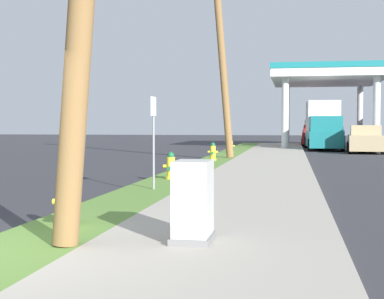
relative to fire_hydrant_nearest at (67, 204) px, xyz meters
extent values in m
cube|color=#A8A093|center=(2.32, -1.99, -0.39)|extent=(3.20, 80.00, 0.12)
cylinder|color=yellow|center=(0.00, 0.01, -0.30)|extent=(0.29, 0.29, 0.06)
cylinder|color=yellow|center=(0.00, 0.01, -0.03)|extent=(0.22, 0.22, 0.60)
sphere|color=#196038|center=(0.00, 0.01, 0.31)|extent=(0.19, 0.19, 0.19)
cylinder|color=#196038|center=(0.00, 0.01, 0.39)|extent=(0.06, 0.06, 0.05)
cylinder|color=yellow|center=(-0.16, 0.01, 0.02)|extent=(0.10, 0.09, 0.09)
cylinder|color=yellow|center=(0.16, 0.01, 0.02)|extent=(0.10, 0.09, 0.09)
cylinder|color=#196038|center=(0.00, -0.16, -0.03)|extent=(0.11, 0.12, 0.11)
cylinder|color=yellow|center=(0.00, 7.24, -0.30)|extent=(0.29, 0.29, 0.06)
cylinder|color=yellow|center=(0.00, 7.24, -0.03)|extent=(0.22, 0.22, 0.60)
sphere|color=#196038|center=(0.00, 7.24, 0.31)|extent=(0.19, 0.19, 0.19)
cylinder|color=#196038|center=(0.00, 7.24, 0.39)|extent=(0.06, 0.06, 0.05)
cylinder|color=yellow|center=(-0.16, 7.24, 0.02)|extent=(0.10, 0.09, 0.09)
cylinder|color=yellow|center=(0.16, 7.24, 0.02)|extent=(0.10, 0.09, 0.09)
cylinder|color=#196038|center=(0.00, 7.07, -0.03)|extent=(0.11, 0.12, 0.11)
cylinder|color=yellow|center=(0.00, 15.50, -0.30)|extent=(0.29, 0.29, 0.06)
cylinder|color=yellow|center=(0.00, 15.50, -0.03)|extent=(0.22, 0.22, 0.60)
sphere|color=#196038|center=(0.00, 15.50, 0.31)|extent=(0.19, 0.19, 0.19)
cylinder|color=#196038|center=(0.00, 15.50, 0.39)|extent=(0.06, 0.06, 0.05)
cylinder|color=yellow|center=(-0.16, 15.50, 0.02)|extent=(0.10, 0.09, 0.09)
cylinder|color=yellow|center=(0.16, 15.50, 0.02)|extent=(0.10, 0.09, 0.09)
cylinder|color=#196038|center=(0.00, 15.33, -0.03)|extent=(0.11, 0.12, 0.11)
cylinder|color=yellow|center=(0.03, 22.19, -0.30)|extent=(0.29, 0.29, 0.06)
cylinder|color=yellow|center=(0.03, 22.19, -0.03)|extent=(0.22, 0.22, 0.60)
sphere|color=#196038|center=(0.03, 22.19, 0.31)|extent=(0.19, 0.19, 0.19)
cylinder|color=#196038|center=(0.03, 22.19, 0.39)|extent=(0.06, 0.06, 0.05)
cylinder|color=yellow|center=(-0.13, 22.19, 0.02)|extent=(0.10, 0.09, 0.09)
cylinder|color=yellow|center=(0.19, 22.19, 0.02)|extent=(0.10, 0.09, 0.09)
cylinder|color=#196038|center=(0.03, 22.02, -0.03)|extent=(0.11, 0.12, 0.11)
cylinder|color=olive|center=(0.10, 17.26, 4.90)|extent=(1.24, 0.68, 10.44)
cube|color=slate|center=(2.02, -0.77, -0.29)|extent=(0.51, 0.72, 0.08)
cube|color=#B7B7B2|center=(2.02, -0.77, 0.19)|extent=(0.45, 0.66, 1.03)
cylinder|color=gray|center=(0.13, 4.78, 0.72)|extent=(0.05, 0.05, 2.10)
cube|color=white|center=(0.13, 4.78, 1.57)|extent=(0.04, 0.36, 0.44)
cylinder|color=silver|center=(2.81, 28.22, 1.83)|extent=(0.44, 0.44, 4.56)
cylinder|color=silver|center=(8.33, 28.22, 1.83)|extent=(0.44, 0.44, 4.56)
cylinder|color=silver|center=(2.81, 36.92, 1.83)|extent=(0.44, 0.44, 4.56)
cylinder|color=silver|center=(8.33, 36.92, 1.83)|extent=(0.44, 0.44, 4.56)
cube|color=white|center=(5.57, 32.57, 4.36)|extent=(7.32, 10.51, 0.50)
cube|color=#197A7F|center=(5.57, 32.57, 4.79)|extent=(7.42, 10.61, 0.36)
cube|color=#47474C|center=(5.57, 28.22, 0.35)|extent=(0.70, 1.10, 1.60)
cube|color=#47474C|center=(5.57, 36.92, 0.35)|extent=(0.70, 1.10, 1.60)
cube|color=red|center=(4.92, 36.07, 0.14)|extent=(1.94, 4.55, 0.85)
cube|color=red|center=(4.92, 35.84, 0.85)|extent=(1.66, 2.07, 0.56)
cylinder|color=black|center=(4.11, 37.79, -0.15)|extent=(0.24, 0.61, 0.60)
cylinder|color=black|center=(5.83, 37.74, -0.15)|extent=(0.24, 0.61, 0.60)
cylinder|color=black|center=(4.02, 34.39, -0.15)|extent=(0.24, 0.61, 0.60)
cylinder|color=black|center=(5.74, 34.35, -0.15)|extent=(0.24, 0.61, 0.60)
cube|color=tan|center=(7.35, 25.57, 0.14)|extent=(2.15, 4.62, 0.85)
cube|color=tan|center=(7.33, 25.34, 0.85)|extent=(1.75, 2.14, 0.56)
cylinder|color=black|center=(6.61, 27.33, -0.15)|extent=(0.26, 0.61, 0.60)
cylinder|color=black|center=(8.33, 27.20, -0.15)|extent=(0.26, 0.61, 0.60)
cylinder|color=black|center=(6.36, 23.94, -0.15)|extent=(0.26, 0.61, 0.60)
cylinder|color=black|center=(8.08, 23.81, -0.15)|extent=(0.26, 0.61, 0.60)
cube|color=#197075|center=(5.19, 29.11, 0.26)|extent=(2.11, 6.43, 1.00)
cube|color=white|center=(5.18, 29.87, 1.71)|extent=(2.03, 4.00, 1.90)
cube|color=#197075|center=(5.23, 27.06, 1.21)|extent=(1.88, 2.08, 0.90)
cylinder|color=black|center=(6.19, 26.47, -0.07)|extent=(0.23, 0.76, 0.76)
cylinder|color=black|center=(4.29, 26.44, -0.07)|extent=(0.23, 0.76, 0.76)
cylinder|color=black|center=(6.09, 31.77, -0.07)|extent=(0.23, 0.76, 0.76)
cylinder|color=black|center=(4.19, 31.74, -0.07)|extent=(0.23, 0.76, 0.76)
cube|color=navy|center=(5.76, 32.12, 0.26)|extent=(2.52, 5.57, 1.00)
cube|color=navy|center=(5.66, 31.15, 1.14)|extent=(2.03, 2.22, 0.76)
cube|color=navy|center=(5.87, 33.30, 0.88)|extent=(2.15, 3.08, 0.24)
cylinder|color=black|center=(6.49, 29.88, -0.07)|extent=(0.29, 0.78, 0.76)
cylinder|color=black|center=(4.60, 30.07, -0.07)|extent=(0.29, 0.78, 0.76)
cylinder|color=black|center=(6.91, 34.16, -0.07)|extent=(0.29, 0.78, 0.76)
cylinder|color=black|center=(5.02, 34.35, -0.07)|extent=(0.29, 0.78, 0.76)
cube|color=#BCBCC1|center=(5.17, 39.82, 0.26)|extent=(2.25, 5.49, 1.00)
cube|color=#BCBCC1|center=(5.21, 40.79, 1.14)|extent=(1.93, 2.14, 0.76)
cube|color=#BCBCC1|center=(5.11, 38.63, 0.88)|extent=(2.01, 3.00, 0.24)
cylinder|color=black|center=(4.32, 42.01, -0.07)|extent=(0.26, 0.77, 0.76)
cylinder|color=black|center=(6.22, 41.92, -0.07)|extent=(0.26, 0.77, 0.76)
cylinder|color=black|center=(4.12, 37.71, -0.07)|extent=(0.26, 0.77, 0.76)
cylinder|color=black|center=(6.02, 37.62, -0.07)|extent=(0.26, 0.77, 0.76)
camera|label=1|loc=(3.26, -7.80, 1.16)|focal=52.86mm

